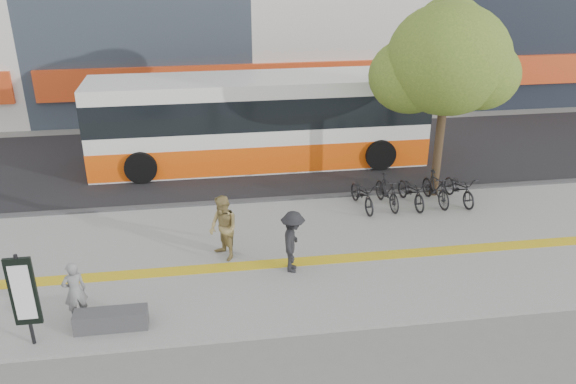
{
  "coord_description": "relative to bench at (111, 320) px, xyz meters",
  "views": [
    {
      "loc": [
        -0.26,
        -12.38,
        8.25
      ],
      "look_at": [
        1.85,
        2.0,
        1.7
      ],
      "focal_mm": 36.58,
      "sensor_mm": 36.0,
      "label": 1
    }
  ],
  "objects": [
    {
      "name": "pedestrian_dark",
      "position": [
        4.38,
        1.83,
        0.61
      ],
      "size": [
        0.86,
        1.2,
        1.68
      ],
      "primitive_type": "imported",
      "rotation": [
        0.0,
        0.0,
        1.33
      ],
      "color": "black",
      "rests_on": "sidewalk"
    },
    {
      "name": "street_tree",
      "position": [
        9.78,
        6.02,
        4.21
      ],
      "size": [
        4.4,
        3.8,
        6.31
      ],
      "color": "#372819",
      "rests_on": "sidewalk"
    },
    {
      "name": "pedestrian_tan",
      "position": [
        2.64,
        2.72,
        0.68
      ],
      "size": [
        1.02,
        1.1,
        1.8
      ],
      "primitive_type": "imported",
      "rotation": [
        0.0,
        0.0,
        -1.07
      ],
      "color": "#96814C",
      "rests_on": "sidewalk"
    },
    {
      "name": "bus",
      "position": [
        4.34,
        9.7,
        1.31
      ],
      "size": [
        12.38,
        2.93,
        3.29
      ],
      "color": "silver",
      "rests_on": "street"
    },
    {
      "name": "bicycle_row",
      "position": [
        8.75,
        5.2,
        0.27
      ],
      "size": [
        4.1,
        1.87,
        1.05
      ],
      "color": "black",
      "rests_on": "sidewalk"
    },
    {
      "name": "signboard",
      "position": [
        -1.6,
        -0.31,
        1.06
      ],
      "size": [
        0.55,
        0.1,
        2.2
      ],
      "color": "black",
      "rests_on": "sidewalk"
    },
    {
      "name": "tactile_strip",
      "position": [
        2.6,
        2.2,
        -0.22
      ],
      "size": [
        40.0,
        0.45,
        0.01
      ],
      "primitive_type": "cube",
      "color": "gold",
      "rests_on": "sidewalk"
    },
    {
      "name": "sidewalk",
      "position": [
        2.6,
        2.7,
        -0.27
      ],
      "size": [
        40.0,
        7.0,
        0.08
      ],
      "primitive_type": "cube",
      "color": "slate",
      "rests_on": "ground"
    },
    {
      "name": "street",
      "position": [
        2.6,
        10.2,
        -0.28
      ],
      "size": [
        40.0,
        8.0,
        0.06
      ],
      "primitive_type": "cube",
      "color": "black",
      "rests_on": "ground"
    },
    {
      "name": "ground",
      "position": [
        2.6,
        1.2,
        -0.3
      ],
      "size": [
        120.0,
        120.0,
        0.0
      ],
      "primitive_type": "plane",
      "color": "slate",
      "rests_on": "ground"
    },
    {
      "name": "bench",
      "position": [
        0.0,
        0.0,
        0.0
      ],
      "size": [
        1.6,
        0.45,
        0.45
      ],
      "primitive_type": "cube",
      "color": "#323234",
      "rests_on": "sidewalk"
    },
    {
      "name": "curb",
      "position": [
        2.6,
        6.2,
        -0.23
      ],
      "size": [
        40.0,
        0.25,
        0.14
      ],
      "primitive_type": "cube",
      "color": "#323234",
      "rests_on": "ground"
    },
    {
      "name": "seated_woman",
      "position": [
        -0.8,
        0.5,
        0.5
      ],
      "size": [
        0.62,
        0.53,
        1.45
      ],
      "primitive_type": "imported",
      "rotation": [
        0.0,
        0.0,
        3.54
      ],
      "color": "black",
      "rests_on": "sidewalk"
    }
  ]
}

